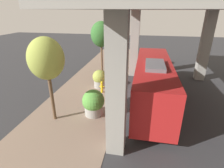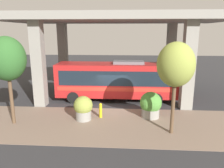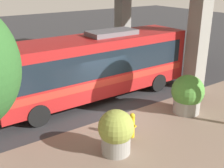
{
  "view_description": "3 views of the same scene",
  "coord_description": "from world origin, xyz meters",
  "px_view_note": "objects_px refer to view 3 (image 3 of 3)",
  "views": [
    {
      "loc": [
        1.64,
        -13.01,
        6.81
      ],
      "look_at": [
        -0.62,
        -1.11,
        1.66
      ],
      "focal_mm": 28.0,
      "sensor_mm": 36.0,
      "label": 1
    },
    {
      "loc": [
        -16.37,
        -1.1,
        6.0
      ],
      "look_at": [
        -0.06,
        -0.05,
        2.04
      ],
      "focal_mm": 35.0,
      "sensor_mm": 36.0,
      "label": 2
    },
    {
      "loc": [
        -9.5,
        6.94,
        6.07
      ],
      "look_at": [
        0.44,
        0.02,
        1.46
      ],
      "focal_mm": 45.0,
      "sensor_mm": 36.0,
      "label": 3
    }
  ],
  "objects_px": {
    "bus": "(96,64)",
    "fire_hydrant": "(132,125)",
    "planter_middle": "(187,94)",
    "planter_front": "(116,132)"
  },
  "relations": [
    {
      "from": "bus",
      "to": "planter_front",
      "type": "distance_m",
      "value": 5.27
    },
    {
      "from": "fire_hydrant",
      "to": "planter_front",
      "type": "distance_m",
      "value": 1.28
    },
    {
      "from": "bus",
      "to": "planter_front",
      "type": "xyz_separation_m",
      "value": [
        -4.73,
        2.08,
        -1.04
      ]
    },
    {
      "from": "fire_hydrant",
      "to": "planter_front",
      "type": "bearing_deg",
      "value": 112.99
    },
    {
      "from": "bus",
      "to": "planter_front",
      "type": "relative_size",
      "value": 6.12
    },
    {
      "from": "bus",
      "to": "fire_hydrant",
      "type": "bearing_deg",
      "value": 167.49
    },
    {
      "from": "bus",
      "to": "planter_middle",
      "type": "distance_m",
      "value": 4.84
    },
    {
      "from": "planter_front",
      "to": "fire_hydrant",
      "type": "bearing_deg",
      "value": -67.01
    },
    {
      "from": "bus",
      "to": "fire_hydrant",
      "type": "height_order",
      "value": "bus"
    },
    {
      "from": "bus",
      "to": "planter_front",
      "type": "height_order",
      "value": "bus"
    }
  ]
}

